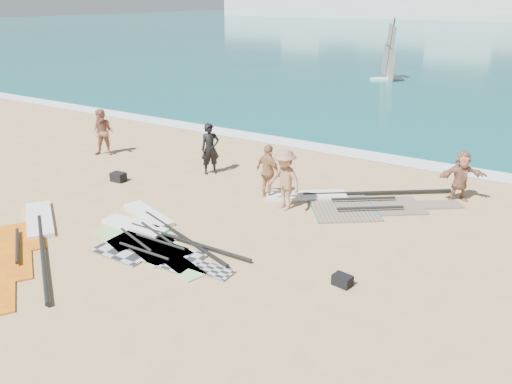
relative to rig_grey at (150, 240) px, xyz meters
The scene contains 15 objects.
ground 1.39m from the rig_grey, 73.11° to the right, with size 300.00×300.00×0.00m, color tan.
surf_line 10.98m from the rig_grey, 87.89° to the left, with size 300.00×1.20×0.04m, color white.
far_town 149.52m from the rig_grey, 95.88° to the left, with size 160.00×8.00×12.00m.
rig_grey is the anchor object (origin of this frame).
rig_green 0.64m from the rig_grey, 129.14° to the left, with size 5.14×3.03×0.20m.
rig_orange 6.70m from the rig_grey, 57.51° to the left, with size 6.15×4.81×0.21m.
rig_red 3.63m from the rig_grey, 148.19° to the right, with size 5.50×4.91×0.20m.
gear_bag_near 5.40m from the rig_grey, 145.42° to the left, with size 0.52×0.38×0.33m, color black.
gear_bag_far 5.51m from the rig_grey, ahead, with size 0.44×0.31×0.27m, color black.
person_wetsuit 6.05m from the rig_grey, 110.12° to the left, with size 0.72×0.47×1.98m, color black.
beachgoer_left 9.05m from the rig_grey, 145.23° to the left, with size 0.98×0.76×2.01m, color #A16450.
beachgoer_mid 4.64m from the rig_grey, 63.32° to the left, with size 1.29×0.74×2.00m, color #A37359.
beachgoer_back 4.82m from the rig_grey, 76.24° to the left, with size 1.11×0.46×1.89m, color #AC7A4F.
beachgoer_right 10.29m from the rig_grey, 49.27° to the left, with size 1.61×0.51×1.73m, color #9E6650.
windsurfer_left 32.19m from the rig_grey, 96.47° to the left, with size 2.61×2.66×4.92m.
Camera 1 is at (8.72, -7.73, 6.43)m, focal length 35.00 mm.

